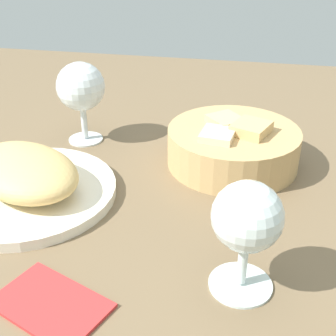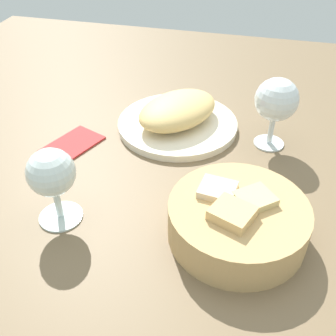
{
  "view_description": "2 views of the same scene",
  "coord_description": "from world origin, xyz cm",
  "px_view_note": "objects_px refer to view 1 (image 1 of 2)",
  "views": [
    {
      "loc": [
        13.58,
        -46.8,
        33.38
      ],
      "look_at": [
        3.91,
        1.78,
        5.49
      ],
      "focal_mm": 48.57,
      "sensor_mm": 36.0,
      "label": 1
    },
    {
      "loc": [
        52.41,
        14.94,
        43.46
      ],
      "look_at": [
        5.79,
        3.25,
        5.91
      ],
      "focal_mm": 43.22,
      "sensor_mm": 36.0,
      "label": 2
    }
  ],
  "objects_px": {
    "bread_basket": "(233,146)",
    "wine_glass_near": "(247,222)",
    "plate": "(27,193)",
    "wine_glass_far": "(81,89)",
    "folded_napkin": "(50,303)"
  },
  "relations": [
    {
      "from": "plate",
      "to": "wine_glass_near",
      "type": "height_order",
      "value": "wine_glass_near"
    },
    {
      "from": "plate",
      "to": "wine_glass_near",
      "type": "xyz_separation_m",
      "value": [
        0.29,
        -0.11,
        0.07
      ]
    },
    {
      "from": "wine_glass_near",
      "to": "folded_napkin",
      "type": "height_order",
      "value": "wine_glass_near"
    },
    {
      "from": "wine_glass_near",
      "to": "wine_glass_far",
      "type": "xyz_separation_m",
      "value": [
        -0.28,
        0.29,
        0.01
      ]
    },
    {
      "from": "bread_basket",
      "to": "wine_glass_near",
      "type": "bearing_deg",
      "value": -83.71
    },
    {
      "from": "plate",
      "to": "bread_basket",
      "type": "relative_size",
      "value": 1.21
    },
    {
      "from": "wine_glass_far",
      "to": "folded_napkin",
      "type": "height_order",
      "value": "wine_glass_far"
    },
    {
      "from": "plate",
      "to": "folded_napkin",
      "type": "relative_size",
      "value": 2.15
    },
    {
      "from": "plate",
      "to": "wine_glass_far",
      "type": "bearing_deg",
      "value": 85.2
    },
    {
      "from": "plate",
      "to": "wine_glass_far",
      "type": "relative_size",
      "value": 1.79
    },
    {
      "from": "wine_glass_near",
      "to": "bread_basket",
      "type": "bearing_deg",
      "value": 96.29
    },
    {
      "from": "wine_glass_near",
      "to": "wine_glass_far",
      "type": "relative_size",
      "value": 0.91
    },
    {
      "from": "plate",
      "to": "wine_glass_far",
      "type": "height_order",
      "value": "wine_glass_far"
    },
    {
      "from": "plate",
      "to": "wine_glass_near",
      "type": "relative_size",
      "value": 1.96
    },
    {
      "from": "wine_glass_far",
      "to": "folded_napkin",
      "type": "xyz_separation_m",
      "value": [
        0.1,
        -0.36,
        -0.09
      ]
    }
  ]
}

